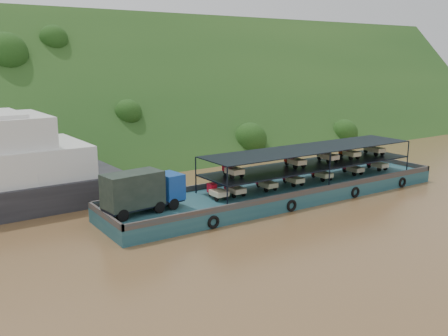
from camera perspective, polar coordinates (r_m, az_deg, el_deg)
ground at (r=45.08m, az=4.25°, el=-4.36°), size 160.00×160.00×0.00m
hillside at (r=75.99m, az=-12.66°, el=2.26°), size 140.00×39.60×39.60m
cargo_barge at (r=46.52m, az=5.69°, el=-2.43°), size 35.02×7.18×4.54m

